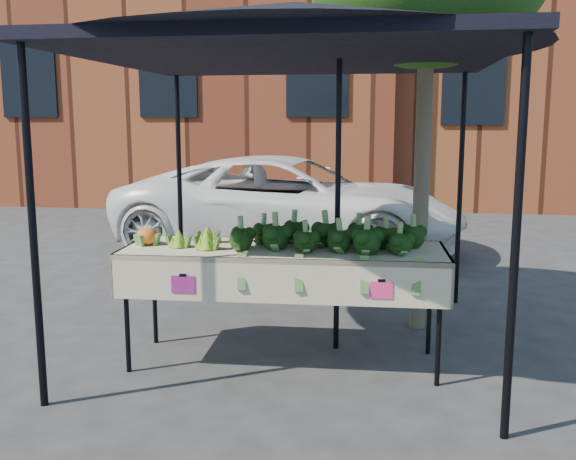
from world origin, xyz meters
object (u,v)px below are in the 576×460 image
object	(u,v)px
canopy	(295,179)
vehicle	(290,77)
table	(284,306)
street_tree	(424,102)

from	to	relation	value
canopy	vehicle	distance (m)	3.98
table	vehicle	distance (m)	4.72
canopy	street_tree	xyz separation A→B (m)	(1.03, 0.58, 0.62)
street_tree	canopy	bearing A→B (deg)	-150.57
table	street_tree	xyz separation A→B (m)	(1.05, 1.04, 1.54)
canopy	street_tree	world-z (taller)	street_tree
table	canopy	world-z (taller)	canopy
canopy	street_tree	distance (m)	1.33
vehicle	canopy	bearing A→B (deg)	-165.14
table	vehicle	size ratio (longest dim) A/B	0.50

